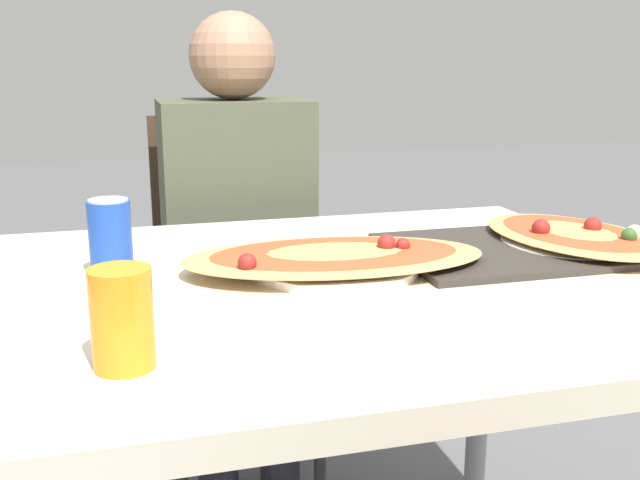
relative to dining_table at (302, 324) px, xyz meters
The scene contains 8 objects.
dining_table is the anchor object (origin of this frame).
chair_far_seated 0.80m from the dining_table, 89.46° to the left, with size 0.40×0.40×0.92m.
person_seated 0.67m from the dining_table, 89.37° to the left, with size 0.35×0.26×1.17m.
pizza_main 0.12m from the dining_table, 30.44° to the left, with size 0.51×0.30×0.05m.
soda_can 0.33m from the dining_table, 160.93° to the left, with size 0.07×0.07×0.12m.
drink_glass 0.40m from the dining_table, 135.32° to the right, with size 0.07×0.07×0.12m.
serving_tray 0.43m from the dining_table, ahead, with size 0.47×0.32×0.01m.
pizza_second 0.54m from the dining_table, ahead, with size 0.31×0.42×0.06m.
Camera 1 is at (-0.27, -1.08, 1.07)m, focal length 42.00 mm.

